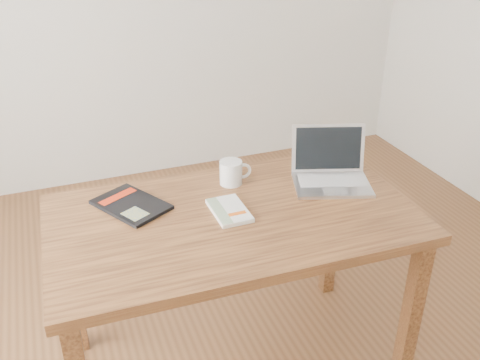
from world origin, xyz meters
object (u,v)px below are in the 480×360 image
object	(u,v)px
desk	(233,235)
coffee_mug	(232,172)
white_guidebook	(229,211)
black_guidebook	(131,205)
laptop	(331,171)

from	to	relation	value
desk	coffee_mug	world-z (taller)	coffee_mug
white_guidebook	coffee_mug	distance (m)	0.23
desk	black_guidebook	bearing A→B (deg)	152.38
laptop	coffee_mug	bearing A→B (deg)	-179.48
white_guidebook	black_guidebook	bearing A→B (deg)	151.84
white_guidebook	coffee_mug	size ratio (longest dim) A/B	1.52
coffee_mug	laptop	bearing A→B (deg)	-12.73
coffee_mug	black_guidebook	bearing A→B (deg)	-169.43
desk	laptop	size ratio (longest dim) A/B	3.71
white_guidebook	laptop	world-z (taller)	laptop
desk	laptop	bearing A→B (deg)	14.17
desk	black_guidebook	xyz separation A→B (m)	(-0.33, 0.19, 0.10)
white_guidebook	laptop	distance (m)	0.47
black_guidebook	laptop	distance (m)	0.79
desk	black_guidebook	world-z (taller)	black_guidebook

